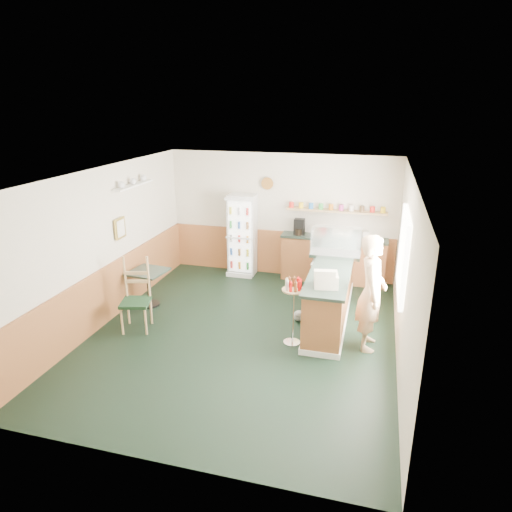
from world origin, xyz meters
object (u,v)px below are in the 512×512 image
(drinks_fridge, at_px, (242,235))
(shopkeeper, at_px, (371,293))
(display_case, at_px, (336,242))
(cafe_chair, at_px, (138,292))
(condiment_stand, at_px, (293,301))
(cafe_table, at_px, (148,281))
(cash_register, at_px, (326,280))

(drinks_fridge, xyz_separation_m, shopkeeper, (2.87, -2.59, 0.03))
(drinks_fridge, distance_m, shopkeeper, 3.86)
(display_case, xyz_separation_m, shopkeeper, (0.70, -1.41, -0.34))
(shopkeeper, xyz_separation_m, cafe_chair, (-3.85, -0.33, -0.28))
(condiment_stand, height_order, cafe_table, condiment_stand)
(condiment_stand, relative_size, cafe_table, 1.55)
(drinks_fridge, bearing_deg, condiment_stand, -59.07)
(cafe_table, bearing_deg, drinks_fridge, 59.53)
(cafe_chair, bearing_deg, drinks_fridge, 56.69)
(shopkeeper, height_order, cafe_chair, shopkeeper)
(shopkeeper, bearing_deg, condiment_stand, 98.55)
(shopkeeper, relative_size, cafe_chair, 1.49)
(condiment_stand, bearing_deg, cash_register, 14.14)
(display_case, bearing_deg, cafe_chair, -151.06)
(shopkeeper, bearing_deg, drinks_fridge, 46.07)
(condiment_stand, bearing_deg, shopkeeper, 10.40)
(shopkeeper, bearing_deg, cafe_table, 81.24)
(condiment_stand, xyz_separation_m, cafe_table, (-2.91, 0.71, -0.26))
(display_case, xyz_separation_m, cafe_table, (-3.40, -0.91, -0.77))
(cash_register, bearing_deg, shopkeeper, -2.24)
(drinks_fridge, bearing_deg, cafe_chair, -108.59)
(drinks_fridge, bearing_deg, cafe_table, -120.47)
(drinks_fridge, relative_size, condiment_stand, 1.64)
(display_case, height_order, cash_register, display_case)
(condiment_stand, distance_m, cafe_chair, 2.67)
(cafe_table, distance_m, cafe_chair, 0.88)
(cash_register, relative_size, condiment_stand, 0.34)
(shopkeeper, bearing_deg, cafe_chair, 93.11)
(shopkeeper, distance_m, cafe_chair, 3.88)
(cash_register, relative_size, cafe_table, 0.53)
(display_case, distance_m, condiment_stand, 1.77)
(cafe_table, bearing_deg, display_case, 15.00)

